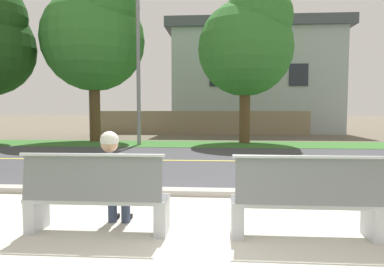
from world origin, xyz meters
name	(u,v)px	position (x,y,z in m)	size (l,w,h in m)	color
ground_plane	(211,154)	(0.00, 8.00, 0.00)	(140.00, 140.00, 0.00)	#665B4C
sidewalk_pavement	(199,234)	(0.00, 0.40, 0.01)	(44.00, 3.60, 0.01)	beige
curb_edge	(205,193)	(0.00, 2.35, 0.06)	(44.00, 0.30, 0.11)	#ADA89E
street_asphalt	(210,161)	(0.00, 6.50, 0.00)	(52.00, 8.00, 0.01)	#424247
road_centre_line	(210,161)	(0.00, 6.50, 0.01)	(48.00, 0.14, 0.01)	#E0CC4C
far_verge_grass	(213,144)	(0.00, 11.36, 0.01)	(48.00, 2.80, 0.02)	#38702D
bench_left	(96,198)	(-1.24, 0.33, 0.45)	(1.71, 0.48, 1.01)	silver
bench_right	(306,202)	(1.24, 0.33, 0.45)	(1.71, 0.48, 1.01)	silver
seated_person_white	(112,177)	(-1.09, 0.50, 0.68)	(0.52, 0.68, 1.25)	#333D56
streetlamp	(139,40)	(-3.11, 11.15, 4.40)	(0.24, 2.10, 7.77)	gray
shade_tree_left	(96,32)	(-5.36, 12.30, 5.03)	(4.69, 4.69, 7.74)	brown
shade_tree_centre	(249,41)	(1.54, 12.05, 4.47)	(4.17, 4.17, 6.88)	brown
garden_wall	(199,123)	(-0.88, 17.49, 0.70)	(13.00, 0.36, 1.40)	gray
house_across_street	(253,79)	(2.59, 20.69, 3.53)	(11.13, 6.91, 6.98)	#A3ADB2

